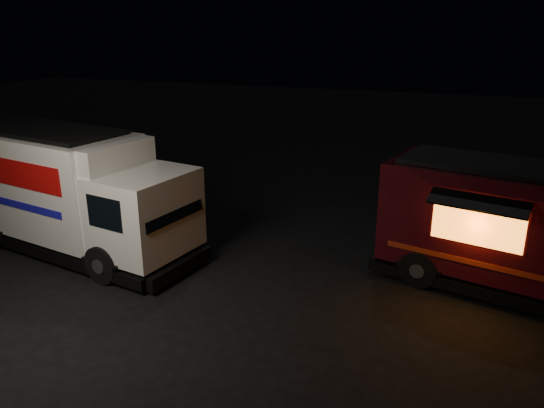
{
  "coord_description": "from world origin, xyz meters",
  "views": [
    {
      "loc": [
        5.83,
        -10.21,
        6.03
      ],
      "look_at": [
        1.28,
        2.0,
        1.56
      ],
      "focal_mm": 35.0,
      "sensor_mm": 36.0,
      "label": 1
    }
  ],
  "objects": [
    {
      "name": "red_truck",
      "position": [
        7.27,
        2.32,
        1.51
      ],
      "size": [
        6.87,
        3.83,
        3.02
      ],
      "primitive_type": null,
      "rotation": [
        0.0,
        0.0,
        -0.23
      ],
      "color": "#3C0B0E",
      "rests_on": "ground"
    },
    {
      "name": "white_truck",
      "position": [
        -3.94,
        0.74,
        1.67
      ],
      "size": [
        7.68,
        3.75,
        3.33
      ],
      "primitive_type": null,
      "rotation": [
        0.0,
        0.0,
        -0.17
      ],
      "color": "silver",
      "rests_on": "ground"
    },
    {
      "name": "ground",
      "position": [
        0.0,
        0.0,
        0.0
      ],
      "size": [
        80.0,
        80.0,
        0.0
      ],
      "primitive_type": "plane",
      "color": "black",
      "rests_on": "ground"
    }
  ]
}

